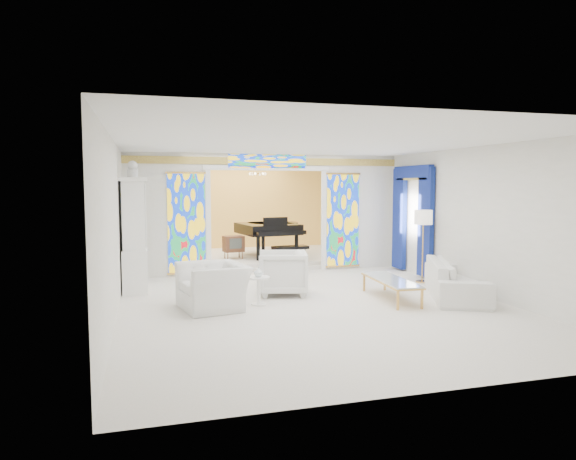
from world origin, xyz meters
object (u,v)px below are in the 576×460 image
object	(u,v)px
china_cabinet	(135,235)
tv_console	(233,244)
armchair_left	(213,286)
coffee_table	(391,281)
armchair_right	(282,273)
grand_piano	(271,229)
sofa	(456,279)

from	to	relation	value
china_cabinet	tv_console	world-z (taller)	china_cabinet
armchair_left	coffee_table	distance (m)	3.43
armchair_left	armchair_right	distance (m)	1.72
grand_piano	tv_console	distance (m)	1.28
grand_piano	tv_console	bearing A→B (deg)	-170.47
china_cabinet	coffee_table	size ratio (longest dim) A/B	1.47
tv_console	grand_piano	bearing A→B (deg)	8.82
grand_piano	tv_console	world-z (taller)	grand_piano
armchair_left	grand_piano	distance (m)	5.83
coffee_table	tv_console	bearing A→B (deg)	113.43
coffee_table	china_cabinet	bearing A→B (deg)	153.67
china_cabinet	sofa	bearing A→B (deg)	-22.07
china_cabinet	armchair_right	bearing A→B (deg)	-25.20
armchair_right	china_cabinet	bearing A→B (deg)	-101.43
sofa	grand_piano	world-z (taller)	grand_piano
armchair_right	grand_piano	xyz separation A→B (m)	(0.86, 4.49, 0.51)
armchair_right	coffee_table	bearing A→B (deg)	75.79
armchair_right	coffee_table	distance (m)	2.17
china_cabinet	armchair_left	xyz separation A→B (m)	(1.37, -2.16, -0.77)
china_cabinet	armchair_right	size ratio (longest dim) A/B	2.77
armchair_left	sofa	distance (m)	4.81
sofa	coffee_table	bearing A→B (deg)	109.37
china_cabinet	sofa	size ratio (longest dim) A/B	1.10
armchair_right	coffee_table	world-z (taller)	armchair_right
china_cabinet	coffee_table	bearing A→B (deg)	-26.33
grand_piano	tv_console	size ratio (longest dim) A/B	4.82
china_cabinet	armchair_right	xyz separation A→B (m)	(2.88, -1.36, -0.72)
china_cabinet	grand_piano	bearing A→B (deg)	39.90
china_cabinet	coffee_table	xyz separation A→B (m)	(4.80, -2.37, -0.80)
grand_piano	coffee_table	bearing A→B (deg)	-87.78
sofa	coffee_table	world-z (taller)	sofa
armchair_right	grand_piano	bearing A→B (deg)	-177.09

